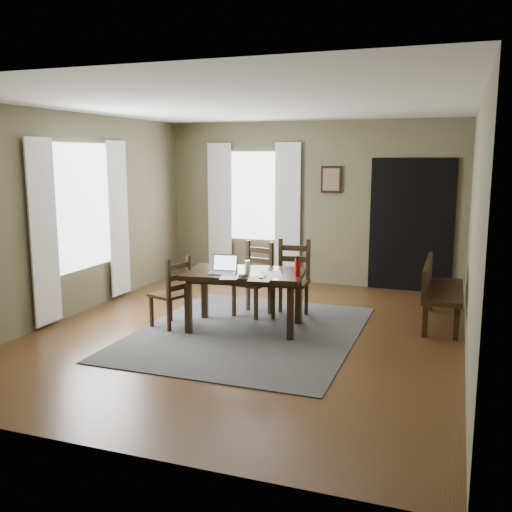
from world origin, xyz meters
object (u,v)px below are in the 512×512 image
at_px(chair_back_left, 254,280).
at_px(chair_back_right, 291,280).
at_px(dining_table, 245,279).
at_px(water_bottle, 297,267).
at_px(chair_end, 172,293).
at_px(bench, 438,287).
at_px(laptop, 224,268).

relative_size(chair_back_left, chair_back_right, 0.96).
distance_m(dining_table, water_bottle, 0.71).
distance_m(chair_end, water_bottle, 1.62).
distance_m(chair_back_right, water_bottle, 0.90).
height_order(dining_table, bench, bench).
xyz_separation_m(chair_back_left, laptop, (-0.10, -0.80, 0.30)).
relative_size(dining_table, bench, 1.06).
bearing_deg(chair_back_left, dining_table, -67.76).
height_order(chair_back_right, water_bottle, chair_back_right).
bearing_deg(bench, dining_table, 114.75).
distance_m(bench, laptop, 2.74).
bearing_deg(dining_table, chair_back_left, 91.93).
distance_m(chair_back_left, chair_back_right, 0.50).
bearing_deg(laptop, chair_back_right, 48.64).
height_order(chair_end, laptop, laptop).
relative_size(chair_end, chair_back_left, 0.92).
xyz_separation_m(dining_table, laptop, (-0.21, -0.16, 0.15)).
bearing_deg(water_bottle, dining_table, 176.05).
height_order(dining_table, chair_back_left, chair_back_left).
relative_size(chair_back_left, laptop, 2.82).
bearing_deg(water_bottle, bench, 34.75).
bearing_deg(bench, chair_back_left, 99.56).
xyz_separation_m(chair_end, water_bottle, (1.56, 0.21, 0.39)).
distance_m(dining_table, chair_back_right, 0.84).
bearing_deg(laptop, dining_table, 29.97).
xyz_separation_m(chair_back_left, water_bottle, (0.79, -0.68, 0.36)).
relative_size(dining_table, laptop, 4.42).
relative_size(chair_end, water_bottle, 3.77).
bearing_deg(chair_back_left, water_bottle, -28.27).
relative_size(bench, laptop, 4.16).
xyz_separation_m(dining_table, chair_end, (-0.88, -0.26, -0.20)).
bearing_deg(chair_back_left, laptop, -84.65).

